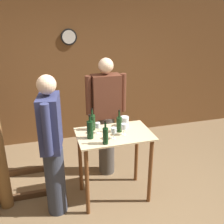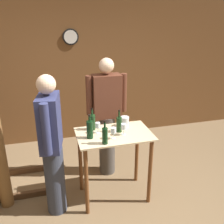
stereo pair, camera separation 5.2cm
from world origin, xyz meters
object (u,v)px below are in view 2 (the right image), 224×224
Objects in this scene: person_visitor_with_scarf at (52,145)px; wine_bottle_right at (119,124)px; wine_bottle_center at (105,135)px; wine_glass_near_center at (113,131)px; wine_glass_near_left at (98,126)px; person_host at (107,116)px; wine_glass_near_right at (124,127)px; wine_bottle_left at (92,122)px; wine_bottle_far_left at (90,129)px; ice_bucket at (125,122)px.

wine_bottle_right is at bearing 7.75° from person_visitor_with_scarf.
wine_bottle_center is 2.04× the size of wine_glass_near_center.
wine_glass_near_left is 0.99× the size of wine_glass_near_center.
person_host is at bearing 74.66° from wine_bottle_center.
wine_glass_near_right reaches higher than wine_glass_near_left.
wine_bottle_left reaches higher than wine_bottle_right.
wine_bottle_far_left is 0.24m from wine_bottle_left.
wine_bottle_left reaches higher than wine_bottle_center.
wine_glass_near_right is at bearing -85.30° from person_host.
wine_bottle_right is 0.27m from wine_glass_near_left.
wine_bottle_left is (0.08, 0.23, -0.01)m from wine_bottle_far_left.
wine_glass_near_right reaches higher than ice_bucket.
wine_bottle_left is at bearing -125.91° from person_host.
wine_bottle_far_left is 2.07× the size of wine_glass_near_right.
wine_bottle_right is 0.17× the size of person_visitor_with_scarf.
wine_bottle_right is 2.08× the size of wine_glass_near_center.
wine_bottle_left is 0.17× the size of person_host.
wine_glass_near_left is at bearing 155.51° from wine_glass_near_right.
person_host reaches higher than wine_bottle_left.
wine_glass_near_right is at bearing 0.96° from person_visitor_with_scarf.
wine_bottle_center is 0.16× the size of person_visitor_with_scarf.
person_host is (0.36, 0.63, -0.11)m from wine_bottle_far_left.
person_host reaches higher than wine_glass_near_right.
person_host reaches higher than wine_bottle_center.
wine_bottle_right reaches higher than wine_glass_near_right.
person_visitor_with_scarf is (-0.53, -0.27, -0.12)m from wine_bottle_left.
ice_bucket is (0.51, 0.22, -0.05)m from wine_bottle_far_left.
person_visitor_with_scarf reaches higher than wine_bottle_far_left.
wine_glass_near_left is 0.25m from wine_glass_near_center.
person_visitor_with_scarf is (-0.84, -0.11, -0.12)m from wine_bottle_right.
wine_bottle_left is 2.28× the size of ice_bucket.
wine_bottle_center reaches higher than wine_glass_near_right.
wine_bottle_right is (0.39, 0.08, -0.01)m from wine_bottle_far_left.
wine_bottle_center is at bearing -141.79° from wine_glass_near_center.
ice_bucket is 0.07× the size of person_host.
wine_bottle_left is at bearing 143.64° from wine_glass_near_right.
wine_glass_near_left is 0.95× the size of wine_glass_near_right.
wine_bottle_left is 0.17× the size of person_visitor_with_scarf.
wine_bottle_left is 0.61m from person_visitor_with_scarf.
person_host is (0.29, 0.40, -0.10)m from wine_bottle_left.
ice_bucket is 0.43m from person_host.
wine_glass_near_right is (0.42, -0.02, -0.01)m from wine_bottle_far_left.
wine_glass_near_left is at bearing 172.53° from wine_bottle_right.
wine_bottle_center is 0.16m from wine_glass_near_center.
wine_bottle_right is 0.10m from wine_glass_near_right.
wine_bottle_center is at bearing -14.01° from person_visitor_with_scarf.
wine_glass_near_left reaches higher than ice_bucket.
wine_bottle_right is 2.00× the size of wine_glass_near_right.
person_host is 1.02× the size of person_visitor_with_scarf.
wine_bottle_far_left is 0.42m from wine_glass_near_right.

